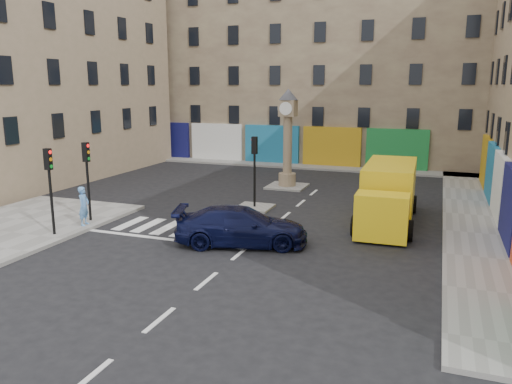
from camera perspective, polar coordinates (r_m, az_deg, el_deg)
The scene contains 14 objects.
ground at distance 18.71m, azimuth -2.99°, elevation -7.97°, with size 120.00×120.00×0.00m, color black.
sidewalk_right at distance 26.94m, azimuth 23.32°, elevation -2.52°, with size 2.60×30.00×0.15m, color gray.
sidewalk_far at distance 40.37m, azimuth 4.21°, elevation 3.04°, with size 32.00×2.40×0.15m, color gray.
island_near at distance 26.52m, azimuth -0.17°, elevation -1.76°, with size 1.80×1.80×0.12m, color gray.
island_far at distance 32.07m, azimuth 3.57°, elevation 0.65°, with size 2.40×2.40×0.12m, color gray.
building_far at distance 45.52m, azimuth 6.47°, elevation 14.66°, with size 32.00×10.00×17.00m, color gray.
building_left at distance 38.30m, azimuth -23.08°, elevation 12.79°, with size 8.00×20.00×15.00m, color #947B61.
traffic_light_left_near at distance 22.68m, azimuth -22.53°, elevation 1.54°, with size 0.28×0.22×3.70m.
traffic_light_left_far at distance 24.46m, azimuth -18.75°, elevation 2.53°, with size 0.28×0.22×3.70m.
traffic_light_island at distance 26.03m, azimuth -0.17°, elevation 3.65°, with size 0.28×0.22×3.70m.
clock_pillar at distance 31.56m, azimuth 3.65°, elevation 6.87°, with size 1.20×1.20×6.10m.
navy_sedan at distance 20.41m, azimuth -1.70°, elevation -3.92°, with size 2.19×5.40×1.57m, color black.
yellow_van at distance 24.52m, azimuth 14.88°, elevation -0.22°, with size 2.69×7.55×2.73m.
pedestrian_blue at distance 23.99m, azimuth -19.08°, elevation -1.51°, with size 0.65×0.43×1.79m, color #5C94D3.
Camera 1 is at (6.98, -16.13, 6.42)m, focal length 35.00 mm.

